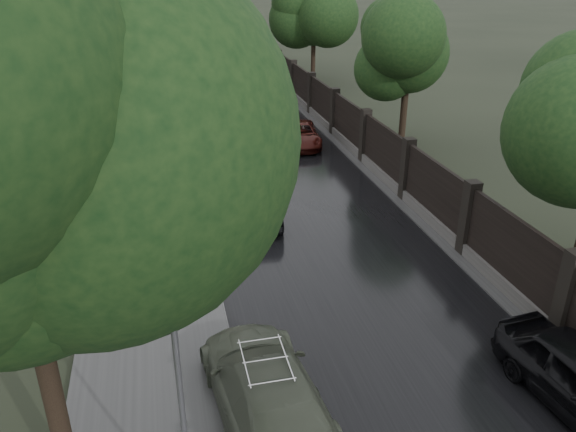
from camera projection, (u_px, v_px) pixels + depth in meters
The scene contains 10 objects.
fence_right at pixel (304, 92), 38.63m from camera, with size 0.45×75.72×2.70m.
tree_left_near at pixel (5, 182), 8.17m from camera, with size 5.44×5.44×9.16m.
tree_left_far at pixel (103, 37), 32.45m from camera, with size 4.25×4.25×7.39m.
tree_right_b at pixel (409, 53), 28.74m from camera, with size 4.08×4.08×7.01m.
tree_right_c at pixel (314, 19), 44.65m from camera, with size 4.08×4.08×7.01m.
lamp_post at pixel (184, 425), 8.87m from camera, with size 0.25×0.12×5.11m.
traffic_light at pixel (176, 102), 29.99m from camera, with size 0.16×0.32×4.00m.
volga_sedan at pixel (266, 390), 12.26m from camera, with size 2.21×5.44×1.58m, color #42493A.
hatchback_left at pixel (261, 208), 21.67m from camera, with size 1.46×3.63×1.24m, color black.
car_right_far at pixel (299, 134), 30.68m from camera, with size 2.07×4.48×1.25m, color #330E0B.
Camera 1 is at (-5.33, -5.38, 9.39)m, focal length 35.00 mm.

